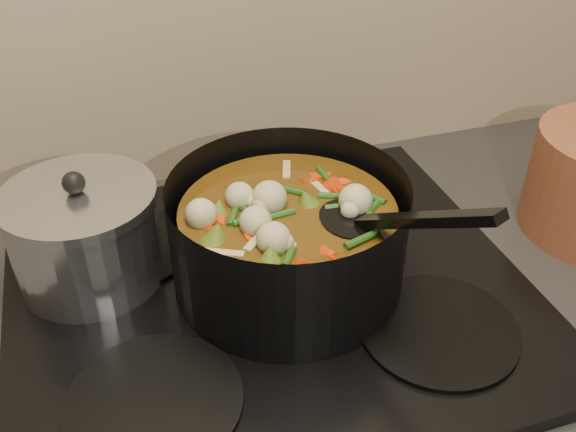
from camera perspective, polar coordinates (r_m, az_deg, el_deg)
name	(u,v)px	position (r m, az deg, el deg)	size (l,w,h in m)	color
stovetop	(270,292)	(0.80, -1.64, -6.81)	(0.62, 0.54, 0.03)	black
stockpot	(289,238)	(0.76, 0.05, -1.95)	(0.33, 0.37, 0.21)	black
saucepan	(86,235)	(0.81, -17.55, -1.61)	(0.18, 0.18, 0.15)	silver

